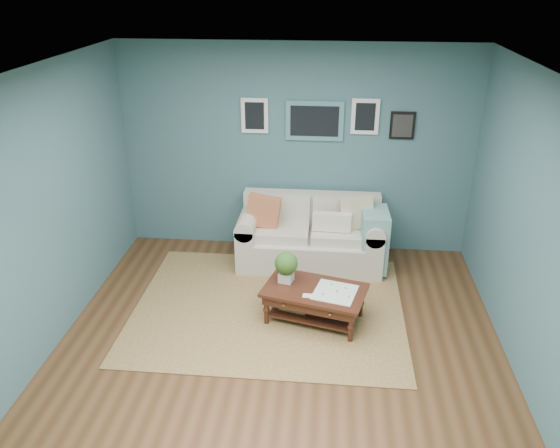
# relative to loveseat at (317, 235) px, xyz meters

# --- Properties ---
(room_shell) EXTENTS (5.00, 5.02, 2.70)m
(room_shell) POSITION_rel_loveseat_xyz_m (-0.30, -1.97, 0.97)
(room_shell) COLOR brown
(room_shell) RESTS_ON ground
(area_rug) EXTENTS (2.99, 2.39, 0.01)m
(area_rug) POSITION_rel_loveseat_xyz_m (-0.49, -1.12, -0.38)
(area_rug) COLOR brown
(area_rug) RESTS_ON ground
(loveseat) EXTENTS (1.86, 0.84, 0.95)m
(loveseat) POSITION_rel_loveseat_xyz_m (0.00, 0.00, 0.00)
(loveseat) COLOR beige
(loveseat) RESTS_ON ground
(coffee_table) EXTENTS (1.18, 0.86, 0.74)m
(coffee_table) POSITION_rel_loveseat_xyz_m (-0.03, -1.28, -0.06)
(coffee_table) COLOR #341A10
(coffee_table) RESTS_ON ground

